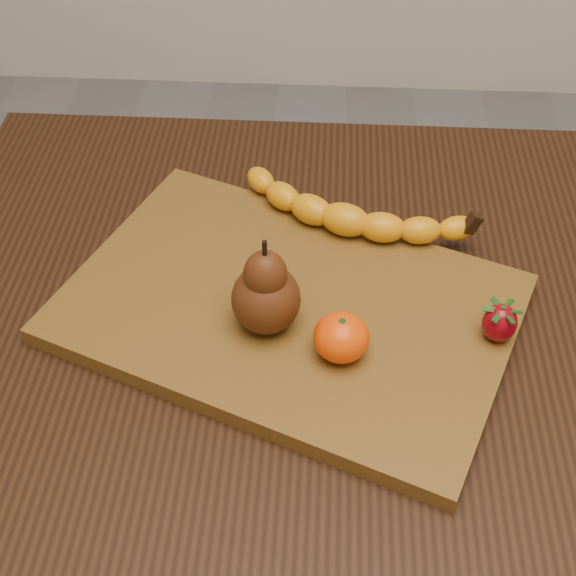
# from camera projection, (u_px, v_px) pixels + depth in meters

# --- Properties ---
(table) EXTENTS (1.00, 0.70, 0.76)m
(table) POSITION_uv_depth(u_px,v_px,m) (364.00, 366.00, 0.92)
(table) COLOR black
(table) RESTS_ON ground
(cutting_board) EXTENTS (0.53, 0.45, 0.02)m
(cutting_board) POSITION_uv_depth(u_px,v_px,m) (288.00, 309.00, 0.83)
(cutting_board) COLOR brown
(cutting_board) RESTS_ON table
(banana) EXTENTS (0.24, 0.13, 0.04)m
(banana) POSITION_uv_depth(u_px,v_px,m) (345.00, 220.00, 0.89)
(banana) COLOR orange
(banana) RESTS_ON cutting_board
(pear) EXTENTS (0.09, 0.09, 0.11)m
(pear) POSITION_uv_depth(u_px,v_px,m) (266.00, 285.00, 0.77)
(pear) COLOR #4E230C
(pear) RESTS_ON cutting_board
(mandarin) EXTENTS (0.07, 0.07, 0.05)m
(mandarin) POSITION_uv_depth(u_px,v_px,m) (341.00, 337.00, 0.76)
(mandarin) COLOR #F74402
(mandarin) RESTS_ON cutting_board
(strawberry) EXTENTS (0.04, 0.04, 0.04)m
(strawberry) POSITION_uv_depth(u_px,v_px,m) (500.00, 322.00, 0.78)
(strawberry) COLOR maroon
(strawberry) RESTS_ON cutting_board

